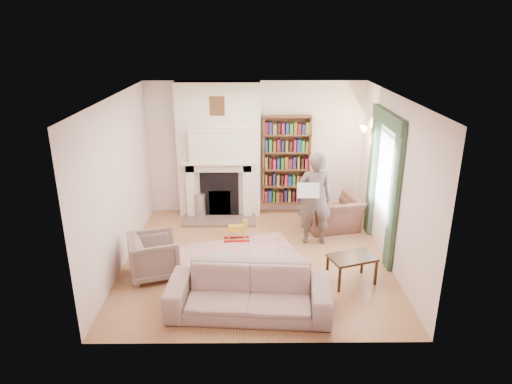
{
  "coord_description": "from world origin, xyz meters",
  "views": [
    {
      "loc": [
        -0.06,
        -7.08,
        3.82
      ],
      "look_at": [
        0.0,
        0.25,
        1.15
      ],
      "focal_mm": 32.0,
      "sensor_mm": 36.0,
      "label": 1
    }
  ],
  "objects_px": {
    "armchair_reading": "(332,213)",
    "coffee_table": "(351,269)",
    "sofa": "(249,291)",
    "rocking_horse": "(236,231)",
    "armchair_left": "(154,256)",
    "bookcase": "(286,160)",
    "man_reading": "(315,199)",
    "paraffin_heater": "(200,206)"
  },
  "relations": [
    {
      "from": "armchair_left",
      "to": "paraffin_heater",
      "type": "height_order",
      "value": "armchair_left"
    },
    {
      "from": "bookcase",
      "to": "armchair_reading",
      "type": "xyz_separation_m",
      "value": [
        0.87,
        -0.87,
        -0.84
      ]
    },
    {
      "from": "bookcase",
      "to": "paraffin_heater",
      "type": "distance_m",
      "value": 2.04
    },
    {
      "from": "sofa",
      "to": "rocking_horse",
      "type": "relative_size",
      "value": 4.71
    },
    {
      "from": "armchair_reading",
      "to": "coffee_table",
      "type": "height_order",
      "value": "armchair_reading"
    },
    {
      "from": "armchair_left",
      "to": "rocking_horse",
      "type": "xyz_separation_m",
      "value": [
        1.28,
        1.25,
        -0.14
      ]
    },
    {
      "from": "armchair_left",
      "to": "sofa",
      "type": "height_order",
      "value": "armchair_left"
    },
    {
      "from": "bookcase",
      "to": "rocking_horse",
      "type": "distance_m",
      "value": 1.98
    },
    {
      "from": "armchair_left",
      "to": "rocking_horse",
      "type": "relative_size",
      "value": 1.59
    },
    {
      "from": "bookcase",
      "to": "paraffin_heater",
      "type": "bearing_deg",
      "value": -170.46
    },
    {
      "from": "rocking_horse",
      "to": "sofa",
      "type": "bearing_deg",
      "value": -88.1
    },
    {
      "from": "armchair_left",
      "to": "sofa",
      "type": "xyz_separation_m",
      "value": [
        1.53,
        -1.03,
        -0.02
      ]
    },
    {
      "from": "armchair_reading",
      "to": "armchair_left",
      "type": "xyz_separation_m",
      "value": [
        -3.17,
        -1.79,
        0.02
      ]
    },
    {
      "from": "bookcase",
      "to": "paraffin_heater",
      "type": "height_order",
      "value": "bookcase"
    },
    {
      "from": "armchair_left",
      "to": "bookcase",
      "type": "bearing_deg",
      "value": -58.63
    },
    {
      "from": "bookcase",
      "to": "coffee_table",
      "type": "bearing_deg",
      "value": -73.8
    },
    {
      "from": "coffee_table",
      "to": "sofa",
      "type": "bearing_deg",
      "value": -172.79
    },
    {
      "from": "armchair_left",
      "to": "paraffin_heater",
      "type": "relative_size",
      "value": 1.39
    },
    {
      "from": "coffee_table",
      "to": "man_reading",
      "type": "bearing_deg",
      "value": 87.43
    },
    {
      "from": "armchair_reading",
      "to": "rocking_horse",
      "type": "xyz_separation_m",
      "value": [
        -1.88,
        -0.54,
        -0.12
      ]
    },
    {
      "from": "bookcase",
      "to": "armchair_reading",
      "type": "bearing_deg",
      "value": -44.9
    },
    {
      "from": "coffee_table",
      "to": "rocking_horse",
      "type": "xyz_separation_m",
      "value": [
        -1.85,
        1.49,
        -0.01
      ]
    },
    {
      "from": "armchair_reading",
      "to": "man_reading",
      "type": "height_order",
      "value": "man_reading"
    },
    {
      "from": "rocking_horse",
      "to": "coffee_table",
      "type": "bearing_deg",
      "value": -43.05
    },
    {
      "from": "sofa",
      "to": "rocking_horse",
      "type": "distance_m",
      "value": 2.3
    },
    {
      "from": "armchair_left",
      "to": "man_reading",
      "type": "bearing_deg",
      "value": -84.19
    },
    {
      "from": "man_reading",
      "to": "rocking_horse",
      "type": "distance_m",
      "value": 1.58
    },
    {
      "from": "bookcase",
      "to": "coffee_table",
      "type": "distance_m",
      "value": 3.16
    },
    {
      "from": "armchair_reading",
      "to": "rocking_horse",
      "type": "height_order",
      "value": "armchair_reading"
    },
    {
      "from": "armchair_left",
      "to": "coffee_table",
      "type": "height_order",
      "value": "armchair_left"
    },
    {
      "from": "bookcase",
      "to": "man_reading",
      "type": "relative_size",
      "value": 1.06
    },
    {
      "from": "man_reading",
      "to": "coffee_table",
      "type": "relative_size",
      "value": 2.49
    },
    {
      "from": "bookcase",
      "to": "armchair_reading",
      "type": "height_order",
      "value": "bookcase"
    },
    {
      "from": "armchair_reading",
      "to": "armchair_left",
      "type": "relative_size",
      "value": 1.34
    },
    {
      "from": "bookcase",
      "to": "sofa",
      "type": "height_order",
      "value": "bookcase"
    },
    {
      "from": "paraffin_heater",
      "to": "rocking_horse",
      "type": "height_order",
      "value": "paraffin_heater"
    },
    {
      "from": "sofa",
      "to": "coffee_table",
      "type": "distance_m",
      "value": 1.79
    },
    {
      "from": "armchair_reading",
      "to": "paraffin_heater",
      "type": "height_order",
      "value": "armchair_reading"
    },
    {
      "from": "armchair_reading",
      "to": "sofa",
      "type": "bearing_deg",
      "value": 46.57
    },
    {
      "from": "sofa",
      "to": "coffee_table",
      "type": "bearing_deg",
      "value": 30.45
    },
    {
      "from": "armchair_left",
      "to": "paraffin_heater",
      "type": "bearing_deg",
      "value": -29.47
    },
    {
      "from": "man_reading",
      "to": "paraffin_heater",
      "type": "xyz_separation_m",
      "value": [
        -2.23,
        1.16,
        -0.6
      ]
    }
  ]
}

